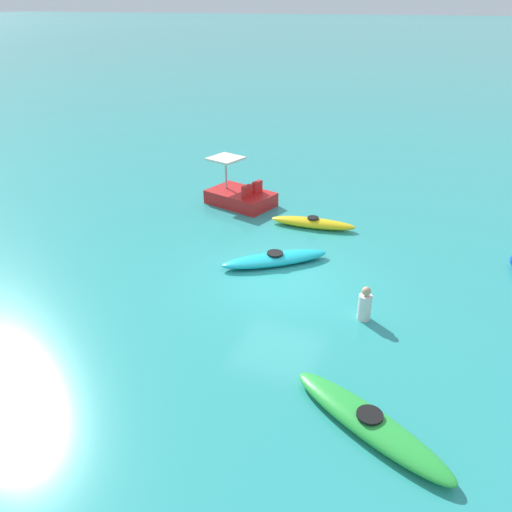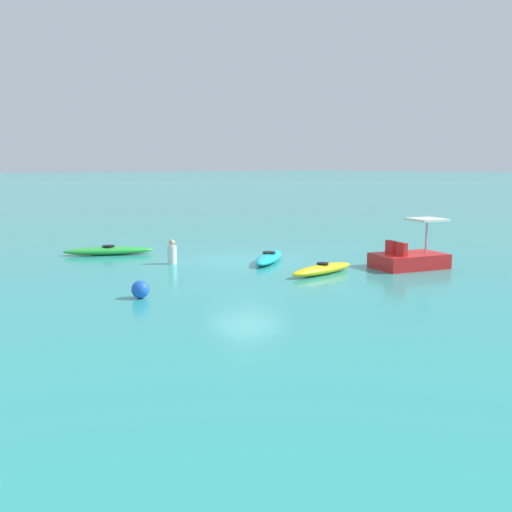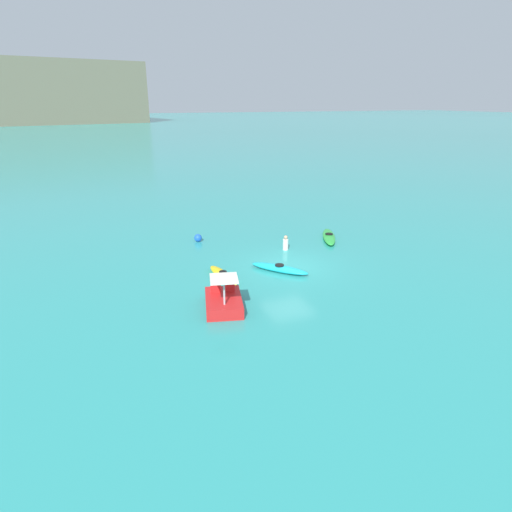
{
  "view_description": "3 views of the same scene",
  "coord_description": "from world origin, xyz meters",
  "px_view_note": "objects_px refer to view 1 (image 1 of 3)",
  "views": [
    {
      "loc": [
        11.45,
        3.9,
        6.84
      ],
      "look_at": [
        -0.33,
        -0.83,
        0.38
      ],
      "focal_mm": 35.27,
      "sensor_mm": 36.0,
      "label": 1
    },
    {
      "loc": [
        -16.94,
        13.55,
        3.46
      ],
      "look_at": [
        -1.7,
        0.97,
        0.46
      ],
      "focal_mm": 41.76,
      "sensor_mm": 36.0,
      "label": 2
    },
    {
      "loc": [
        -10.23,
        -19.12,
        8.3
      ],
      "look_at": [
        -1.51,
        0.89,
        0.52
      ],
      "focal_mm": 30.68,
      "sensor_mm": 36.0,
      "label": 3
    }
  ],
  "objects_px": {
    "kayak_cyan": "(275,259)",
    "pedal_boat_red": "(240,196)",
    "kayak_yellow": "(313,223)",
    "person_near_shore": "(365,305)",
    "kayak_green": "(369,423)"
  },
  "relations": [
    {
      "from": "kayak_yellow",
      "to": "person_near_shore",
      "type": "relative_size",
      "value": 3.3
    },
    {
      "from": "pedal_boat_red",
      "to": "kayak_yellow",
      "type": "bearing_deg",
      "value": 71.03
    },
    {
      "from": "kayak_yellow",
      "to": "kayak_cyan",
      "type": "relative_size",
      "value": 0.98
    },
    {
      "from": "kayak_green",
      "to": "pedal_boat_red",
      "type": "relative_size",
      "value": 1.24
    },
    {
      "from": "pedal_boat_red",
      "to": "person_near_shore",
      "type": "distance_m",
      "value": 8.28
    },
    {
      "from": "kayak_yellow",
      "to": "kayak_cyan",
      "type": "height_order",
      "value": "same"
    },
    {
      "from": "kayak_yellow",
      "to": "pedal_boat_red",
      "type": "xyz_separation_m",
      "value": [
        -1.08,
        -3.13,
        0.17
      ]
    },
    {
      "from": "kayak_yellow",
      "to": "person_near_shore",
      "type": "bearing_deg",
      "value": 28.89
    },
    {
      "from": "kayak_cyan",
      "to": "kayak_green",
      "type": "bearing_deg",
      "value": 34.81
    },
    {
      "from": "kayak_cyan",
      "to": "pedal_boat_red",
      "type": "relative_size",
      "value": 1.09
    },
    {
      "from": "kayak_green",
      "to": "pedal_boat_red",
      "type": "xyz_separation_m",
      "value": [
        -9.39,
        -6.57,
        0.17
      ]
    },
    {
      "from": "kayak_cyan",
      "to": "person_near_shore",
      "type": "bearing_deg",
      "value": 57.68
    },
    {
      "from": "kayak_cyan",
      "to": "person_near_shore",
      "type": "relative_size",
      "value": 3.36
    },
    {
      "from": "kayak_cyan",
      "to": "person_near_shore",
      "type": "distance_m",
      "value": 3.5
    },
    {
      "from": "kayak_cyan",
      "to": "pedal_boat_red",
      "type": "height_order",
      "value": "pedal_boat_red"
    }
  ]
}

